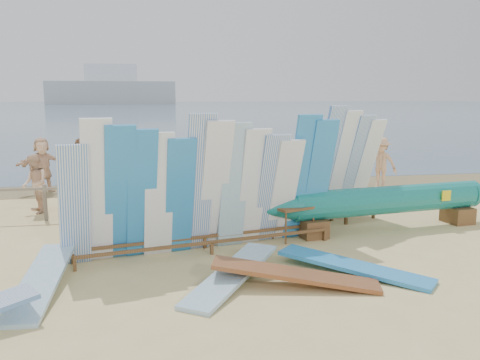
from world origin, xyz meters
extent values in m
plane|color=#DDC57F|center=(0.00, 0.00, 0.00)|extent=(160.00, 160.00, 0.00)
cube|color=#415B74|center=(0.00, 128.00, 0.00)|extent=(320.00, 240.00, 0.02)
cube|color=olive|center=(0.00, 7.20, 0.00)|extent=(40.00, 2.60, 0.01)
cube|color=#999EA3|center=(-12.00, 180.00, 4.02)|extent=(45.00, 8.00, 8.00)
cube|color=silver|center=(-12.00, 180.00, 11.02)|extent=(18.00, 6.00, 6.00)
cube|color=#796C5C|center=(0.00, 3.00, 0.80)|extent=(12.00, 0.06, 0.06)
cube|color=#796C5C|center=(-2.00, 3.00, 0.45)|extent=(0.08, 0.08, 0.90)
cube|color=#796C5C|center=(0.00, 3.00, 0.45)|extent=(0.08, 0.08, 0.90)
cube|color=#796C5C|center=(2.00, 3.00, 0.45)|extent=(0.08, 0.08, 0.90)
cube|color=#796C5C|center=(4.00, 3.00, 0.45)|extent=(0.08, 0.08, 0.90)
cube|color=#796C5C|center=(6.00, 3.00, 0.45)|extent=(0.08, 0.08, 0.90)
cube|color=brown|center=(1.69, -0.41, 0.24)|extent=(4.98, 1.10, 0.06)
cube|color=brown|center=(1.60, 0.01, 0.24)|extent=(4.98, 1.10, 0.06)
cube|color=white|center=(-0.78, -0.71, 1.12)|extent=(0.65, 0.69, 2.24)
cube|color=white|center=(-0.39, -0.62, 1.34)|extent=(0.68, 0.83, 2.68)
cube|color=#2880C8|center=(0.00, -0.54, 1.28)|extent=(0.69, 0.90, 2.56)
cube|color=#2880C8|center=(0.39, -0.46, 1.24)|extent=(0.67, 0.82, 2.47)
cube|color=white|center=(0.70, -0.39, 1.20)|extent=(0.64, 0.66, 2.40)
cube|color=#2880C8|center=(1.09, -0.31, 1.14)|extent=(0.66, 0.73, 2.28)
cube|color=white|center=(1.48, -0.23, 1.37)|extent=(0.67, 0.80, 2.74)
cube|color=white|center=(1.79, -0.17, 1.30)|extent=(0.70, 0.93, 2.60)
cube|color=#83B5D2|center=(2.18, -0.08, 1.28)|extent=(0.65, 0.70, 2.55)
cube|color=white|center=(2.57, 0.00, 1.21)|extent=(0.67, 0.79, 2.43)
cube|color=white|center=(2.96, 0.08, 1.15)|extent=(0.68, 0.86, 2.30)
cube|color=white|center=(3.27, 0.15, 1.10)|extent=(0.69, 0.88, 2.19)
cube|color=#2880C8|center=(3.67, 0.23, 1.34)|extent=(0.67, 0.82, 2.68)
cube|color=#2880C8|center=(4.06, 0.31, 1.29)|extent=(0.68, 0.83, 2.57)
cube|color=brown|center=(5.13, 1.33, 0.26)|extent=(1.86, 1.00, 0.06)
cube|color=brown|center=(4.92, 1.73, 0.26)|extent=(1.86, 1.00, 0.06)
cube|color=white|center=(4.17, 1.09, 1.19)|extent=(0.79, 0.81, 2.37)
cube|color=white|center=(4.60, 1.31, 1.42)|extent=(0.86, 0.95, 2.83)
cube|color=white|center=(5.04, 1.54, 1.36)|extent=(0.87, 0.96, 2.72)
cube|color=white|center=(5.47, 1.76, 1.30)|extent=(0.88, 0.98, 2.60)
cube|color=white|center=(5.83, 1.95, 1.24)|extent=(0.88, 0.99, 2.49)
cube|color=brown|center=(4.00, 0.46, 0.20)|extent=(0.63, 0.72, 0.39)
cube|color=brown|center=(7.86, 1.02, 0.20)|extent=(0.63, 0.72, 0.39)
cylinder|color=#167C77|center=(5.93, 0.74, 0.69)|extent=(4.81, 1.33, 0.65)
cone|color=#167C77|center=(3.03, 0.32, 0.69)|extent=(1.37, 0.78, 0.61)
cube|color=yellow|center=(7.26, 0.60, 0.77)|extent=(0.24, 0.06, 0.24)
cube|color=brown|center=(3.54, 0.35, 0.71)|extent=(1.05, 0.90, 0.05)
cube|color=white|center=(3.54, 0.35, 0.97)|extent=(0.45, 0.20, 0.42)
cube|color=#83B5D2|center=(-1.18, -1.80, 0.00)|extent=(0.70, 2.72, 0.38)
cube|color=#2880C8|center=(3.99, -1.88, 0.00)|extent=(2.36, 2.24, 0.24)
cube|color=brown|center=(2.81, -2.31, 0.00)|extent=(2.74, 1.27, 0.40)
cube|color=#83B5D2|center=(1.83, -1.96, 0.00)|extent=(1.99, 2.54, 0.29)
cube|color=#AF1216|center=(-0.58, 3.77, 0.34)|extent=(0.63, 0.58, 0.05)
cube|color=#AF1216|center=(-0.60, 4.03, 0.64)|extent=(0.60, 0.22, 0.59)
cube|color=#AF1216|center=(0.07, 4.23, 0.30)|extent=(0.58, 0.54, 0.05)
cube|color=#AF1216|center=(0.04, 4.45, 0.56)|extent=(0.53, 0.23, 0.51)
cube|color=#AF1216|center=(1.13, 3.85, 0.54)|extent=(0.65, 0.84, 0.54)
cube|color=#AF1216|center=(1.22, 4.13, 0.88)|extent=(0.47, 0.30, 0.34)
imported|color=tan|center=(-1.01, 5.16, 0.78)|extent=(0.51, 1.05, 1.57)
imported|color=beige|center=(-2.41, 3.92, 0.78)|extent=(0.62, 0.83, 1.55)
imported|color=tan|center=(1.76, 4.05, 0.95)|extent=(0.98, 0.56, 1.90)
imported|color=beige|center=(-0.05, 5.39, 0.83)|extent=(1.59, 1.17, 1.66)
imported|color=beige|center=(-2.80, 6.98, 0.87)|extent=(1.70, 1.07, 1.74)
imported|color=#8C6042|center=(-1.33, 4.79, 0.94)|extent=(1.03, 1.18, 1.89)
imported|color=tan|center=(5.56, 6.56, 0.81)|extent=(0.79, 1.14, 1.63)
imported|color=#8C6042|center=(5.86, 4.76, 0.80)|extent=(0.99, 0.90, 1.60)
imported|color=#8C6042|center=(4.63, 4.91, 0.81)|extent=(0.65, 0.63, 1.61)
imported|color=tan|center=(8.03, 5.62, 0.85)|extent=(1.10, 1.10, 1.70)
imported|color=beige|center=(2.85, 3.60, 0.78)|extent=(0.79, 0.80, 1.56)
camera|label=1|loc=(0.54, -9.83, 3.05)|focal=38.00mm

